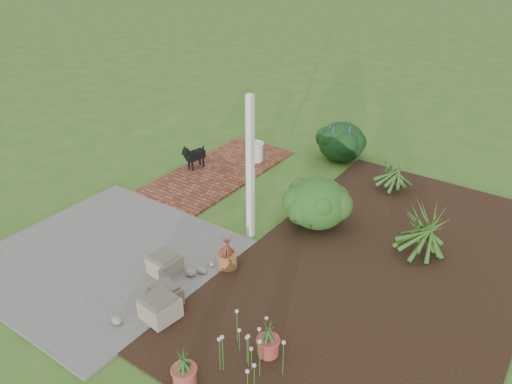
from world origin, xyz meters
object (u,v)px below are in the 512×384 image
Objects in this scene: cream_ceramic_urn at (256,152)px; stone_trough_near at (160,308)px; black_dog at (194,155)px; evergreen_shrub at (318,202)px.

stone_trough_near is at bearing -69.27° from cream_ceramic_urn.
stone_trough_near is at bearing -43.09° from black_dog.
evergreen_shrub reaches higher than cream_ceramic_urn.
evergreen_shrub is at bearing 80.39° from stone_trough_near.
cream_ceramic_urn reaches higher than stone_trough_near.
black_dog is (-2.68, 3.73, 0.17)m from stone_trough_near.
black_dog is 1.48× the size of cream_ceramic_urn.
cream_ceramic_urn is 2.85m from evergreen_shrub.
stone_trough_near is 0.42× the size of evergreen_shrub.
evergreen_shrub is (0.56, 3.29, 0.29)m from stone_trough_near.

